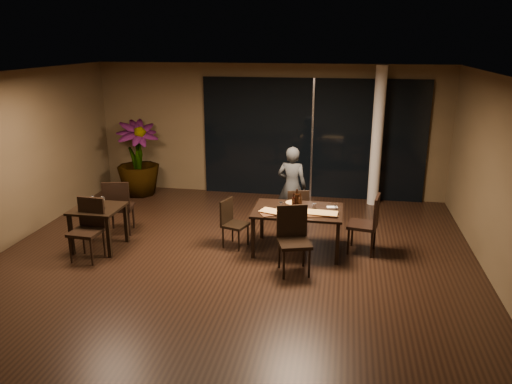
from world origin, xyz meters
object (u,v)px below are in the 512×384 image
object	(u,v)px
chair_main_near	(293,236)
potted_plant	(138,158)
chair_main_left	(232,220)
side_table	(98,214)
main_table	(298,214)
chair_side_near	(89,225)
chair_main_right	(368,221)
diner	(292,186)
bottle_a	(294,201)
chair_side_far	(118,204)
chair_main_far	(297,209)
bottle_b	(300,202)
bottle_c	(297,198)

from	to	relation	value
chair_main_near	potted_plant	size ratio (longest dim) A/B	0.60
chair_main_left	side_table	bearing A→B (deg)	121.25
side_table	chair_main_near	xyz separation A→B (m)	(3.41, -0.28, -0.04)
main_table	chair_side_near	size ratio (longest dim) A/B	1.48
chair_main_right	chair_main_near	bearing A→B (deg)	-42.50
main_table	chair_main_right	size ratio (longest dim) A/B	1.47
chair_main_left	potted_plant	distance (m)	3.84
chair_main_left	potted_plant	xyz separation A→B (m)	(-2.81, 2.59, 0.39)
diner	bottle_a	xyz separation A→B (m)	(0.16, -1.22, 0.10)
chair_side_far	diner	xyz separation A→B (m)	(3.10, 1.07, 0.20)
chair_main_far	chair_main_left	world-z (taller)	chair_main_far
chair_main_near	chair_side_near	size ratio (longest dim) A/B	1.03
potted_plant	chair_main_far	bearing A→B (deg)	-24.60
chair_side_far	bottle_b	size ratio (longest dim) A/B	3.68
chair_main_near	bottle_a	size ratio (longest dim) A/B	3.82
side_table	chair_main_right	bearing A→B (deg)	7.82
potted_plant	bottle_b	world-z (taller)	potted_plant
chair_main_near	chair_side_far	distance (m)	3.48
chair_main_far	chair_side_near	bearing A→B (deg)	13.31
chair_main_far	bottle_b	size ratio (longest dim) A/B	3.04
chair_side_near	bottle_c	world-z (taller)	bottle_c
chair_main_far	chair_side_far	xyz separation A→B (m)	(-3.26, -0.65, 0.10)
side_table	potted_plant	xyz separation A→B (m)	(-0.57, 3.10, 0.24)
side_table	bottle_b	xyz separation A→B (m)	(3.44, 0.50, 0.27)
bottle_b	bottle_c	world-z (taller)	bottle_c
chair_main_near	bottle_a	world-z (taller)	chair_main_near
bottle_c	chair_side_near	bearing A→B (deg)	-163.61
potted_plant	side_table	bearing A→B (deg)	-79.62
side_table	chair_main_near	bearing A→B (deg)	-4.65
bottle_c	chair_side_far	bearing A→B (deg)	178.56
main_table	bottle_a	bearing A→B (deg)	163.14
chair_main_right	chair_main_far	bearing A→B (deg)	-108.67
chair_main_far	chair_main_left	distance (m)	1.34
chair_side_far	bottle_c	size ratio (longest dim) A/B	3.15
chair_main_left	chair_side_far	distance (m)	2.20
chair_side_near	bottle_a	xyz separation A→B (m)	(3.29, 0.92, 0.32)
bottle_b	bottle_c	size ratio (longest dim) A/B	0.86
chair_side_far	bottle_a	size ratio (longest dim) A/B	3.80
bottle_b	potted_plant	bearing A→B (deg)	147.05
chair_main_far	chair_main_near	world-z (taller)	chair_main_near
main_table	chair_main_far	size ratio (longest dim) A/B	1.74
chair_main_far	chair_main_right	size ratio (longest dim) A/B	0.84
chair_main_near	bottle_b	xyz separation A→B (m)	(0.03, 0.78, 0.31)
main_table	potted_plant	xyz separation A→B (m)	(-3.97, 2.60, 0.19)
side_table	chair_main_far	xyz separation A→B (m)	(3.31, 1.32, -0.14)
chair_side_far	potted_plant	world-z (taller)	potted_plant
chair_side_far	bottle_a	world-z (taller)	chair_side_far
side_table	bottle_c	bearing A→B (deg)	9.94
chair_side_near	chair_main_near	bearing A→B (deg)	5.84
chair_side_far	bottle_a	distance (m)	3.28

